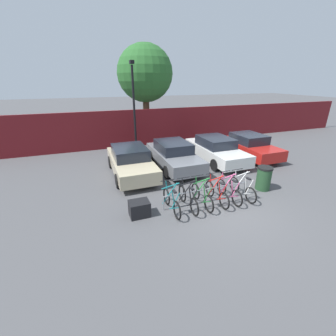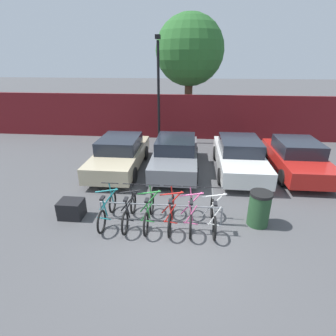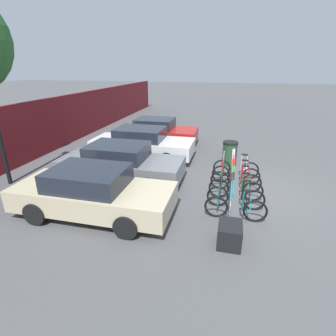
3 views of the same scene
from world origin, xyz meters
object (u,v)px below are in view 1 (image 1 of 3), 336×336
(bicycle_red, at_px, (217,193))
(tree_behind_hoarding, at_px, (145,74))
(car_white, at_px, (216,149))
(car_grey, at_px, (174,155))
(trash_bin, at_px, (264,178))
(bike_rack, at_px, (207,191))
(car_red, at_px, (249,146))
(bicycle_white, at_px, (242,188))
(bicycle_teal, at_px, (171,202))
(bicycle_green, at_px, (202,196))
(bicycle_pink, at_px, (229,191))
(car_beige, at_px, (131,161))
(bicycle_black, at_px, (188,199))
(lamp_post, at_px, (134,103))
(cargo_crate, at_px, (139,209))

(bicycle_red, height_order, tree_behind_hoarding, tree_behind_hoarding)
(car_white, bearing_deg, bicycle_red, -120.91)
(car_grey, height_order, trash_bin, car_grey)
(bike_rack, height_order, car_red, car_red)
(car_white, height_order, car_red, same)
(bicycle_white, xyz_separation_m, tree_behind_hoarding, (-1.00, 10.77, 4.48))
(bicycle_teal, xyz_separation_m, bicycle_green, (1.23, 0.00, 0.00))
(bicycle_red, bearing_deg, car_white, 55.32)
(bicycle_pink, distance_m, tree_behind_hoarding, 11.67)
(bicycle_teal, height_order, car_red, car_red)
(bicycle_red, relative_size, car_beige, 0.38)
(car_white, xyz_separation_m, tree_behind_hoarding, (-2.33, 6.57, 4.16))
(bicycle_red, distance_m, car_red, 6.40)
(trash_bin, bearing_deg, car_grey, 124.60)
(bicycle_teal, bearing_deg, bicycle_red, 0.55)
(car_red, bearing_deg, bicycle_black, -145.32)
(tree_behind_hoarding, bearing_deg, car_grey, -92.98)
(bike_rack, xyz_separation_m, lamp_post, (-1.01, 7.83, 2.63))
(bicycle_black, height_order, car_beige, car_beige)
(bicycle_pink, xyz_separation_m, car_grey, (-0.72, 4.11, 0.31))
(bicycle_red, xyz_separation_m, lamp_post, (-1.36, 7.97, 2.74))
(bicycle_teal, xyz_separation_m, bicycle_pink, (2.43, 0.00, 0.00))
(lamp_post, bearing_deg, cargo_crate, -102.02)
(cargo_crate, bearing_deg, bicycle_red, -2.30)
(bicycle_black, relative_size, car_beige, 0.38)
(bicycle_green, relative_size, cargo_crate, 2.44)
(cargo_crate, bearing_deg, bicycle_green, -2.91)
(car_white, relative_size, trash_bin, 4.46)
(car_red, relative_size, cargo_crate, 6.05)
(bicycle_red, bearing_deg, bicycle_pink, -3.77)
(bicycle_teal, bearing_deg, car_beige, 100.04)
(bike_rack, distance_m, cargo_crate, 2.70)
(car_red, bearing_deg, bicycle_pink, -135.58)
(bicycle_green, relative_size, trash_bin, 1.66)
(lamp_post, bearing_deg, trash_bin, -63.47)
(lamp_post, bearing_deg, bicycle_black, -89.03)
(bicycle_pink, xyz_separation_m, lamp_post, (-1.91, 7.97, 2.74))
(car_white, xyz_separation_m, lamp_post, (-3.87, 3.77, 2.43))
(car_grey, height_order, lamp_post, lamp_post)
(bicycle_black, bearing_deg, bicycle_teal, -179.88)
(car_red, bearing_deg, car_grey, -179.17)
(car_red, bearing_deg, bicycle_white, -131.00)
(bike_rack, distance_m, bicycle_white, 1.54)
(bicycle_black, bearing_deg, cargo_crate, 176.27)
(bicycle_teal, height_order, car_grey, car_grey)
(bike_rack, height_order, car_white, car_white)
(bicycle_pink, relative_size, car_white, 0.37)
(bicycle_green, bearing_deg, car_red, 41.23)
(bicycle_red, distance_m, cargo_crate, 3.03)
(bicycle_white, bearing_deg, bicycle_green, -177.83)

